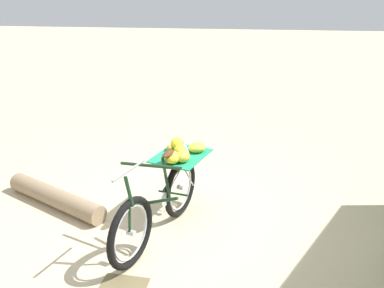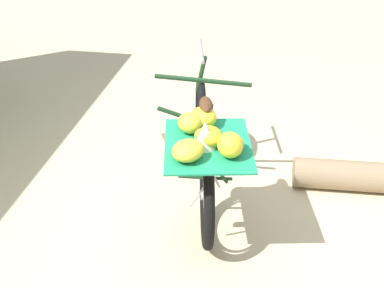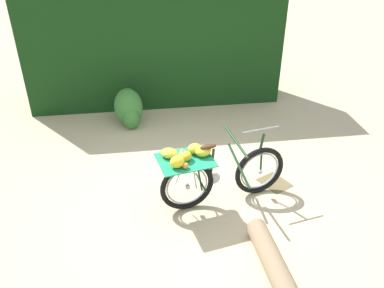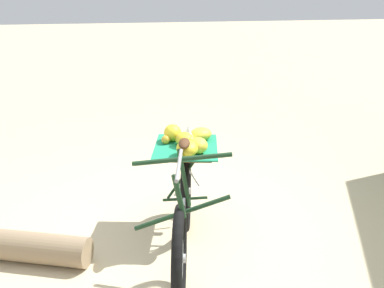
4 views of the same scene
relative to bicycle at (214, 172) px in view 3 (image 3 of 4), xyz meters
The scene contains 6 objects.
ground_plane 0.57m from the bicycle, 146.06° to the right, with size 60.00×60.00×0.00m, color beige.
foliage_hedge 3.57m from the bicycle, 162.33° to the left, with size 4.89×0.90×2.43m, color #143814.
bicycle is the anchor object (origin of this frame).
fallen_log 1.59m from the bicycle, 10.06° to the right, with size 0.24×0.24×1.61m, color #937A5B.
shrub_cluster 2.72m from the bicycle, behind, with size 0.73×0.50×0.70m.
leaf_litter_patch 1.14m from the bicycle, 80.66° to the left, with size 0.44×0.36×0.01m, color olive.
Camera 3 is at (3.59, -2.52, 3.50)m, focal length 37.30 mm.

